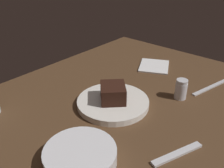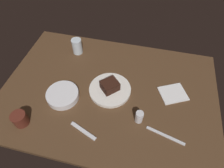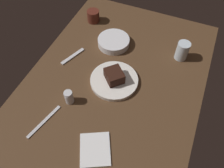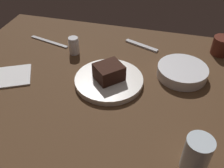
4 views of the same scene
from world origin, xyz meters
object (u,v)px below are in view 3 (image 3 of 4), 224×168
chocolate_cake_slice (115,76)px  salt_shaker (69,97)px  dessert_spoon (73,56)px  butter_knife (44,121)px  folded_napkin (95,149)px  coffee_cup (93,16)px  water_glass (182,51)px  dessert_plate (115,81)px  side_bowl (114,42)px

chocolate_cake_slice → salt_shaker: bearing=140.6°
dessert_spoon → butter_knife: bearing=-148.7°
chocolate_cake_slice → butter_knife: chocolate_cake_slice is taller
dessert_spoon → folded_napkin: dessert_spoon is taller
coffee_cup → dessert_spoon: coffee_cup is taller
salt_shaker → water_glass: 62.08cm
folded_napkin → water_glass: bearing=-17.8°
dessert_plate → folded_napkin: (-34.66, -5.49, -0.69)cm
chocolate_cake_slice → water_glass: size_ratio=0.87×
water_glass → folded_napkin: (-63.10, 20.25, -4.74)cm
chocolate_cake_slice → coffee_cup: chocolate_cake_slice is taller
dessert_plate → water_glass: water_glass is taller
side_bowl → coffee_cup: (13.95, 18.99, 1.61)cm
dessert_spoon → folded_napkin: 52.77cm
coffee_cup → butter_knife: 70.60cm
water_glass → side_bowl: size_ratio=0.58×
water_glass → coffee_cup: (9.45, 55.43, -1.50)cm
dessert_plate → dessert_spoon: (6.78, 27.19, -0.64)cm
dessert_plate → butter_knife: size_ratio=1.23×
coffee_cup → side_bowl: bearing=-126.3°
water_glass → dessert_spoon: bearing=112.3°
dessert_plate → chocolate_cake_slice: 3.65cm
chocolate_cake_slice → side_bowl: chocolate_cake_slice is taller
coffee_cup → folded_napkin: 80.69cm
side_bowl → dessert_spoon: bearing=136.1°
dessert_plate → coffee_cup: coffee_cup is taller
chocolate_cake_slice → dessert_spoon: (6.76, 27.15, -4.29)cm
folded_napkin → salt_shaker: bearing=51.5°
water_glass → dessert_spoon: water_glass is taller
coffee_cup → dessert_spoon: 31.37cm
side_bowl → dessert_spoon: size_ratio=1.16×
chocolate_cake_slice → side_bowl: (23.91, 10.67, -2.72)cm
salt_shaker → butter_knife: bearing=159.0°
coffee_cup → dessert_plate: bearing=-141.9°
dessert_plate → side_bowl: size_ratio=1.34×
dessert_plate → side_bowl: side_bowl is taller
salt_shaker → coffee_cup: (56.20, 14.63, 0.10)cm
dessert_spoon → folded_napkin: bearing=-120.5°
dessert_plate → dessert_spoon: 28.02cm
dessert_plate → butter_knife: dessert_plate is taller
water_glass → folded_napkin: size_ratio=0.71×
salt_shaker → dessert_spoon: size_ratio=0.46×
butter_knife → folded_napkin: bearing=98.3°
chocolate_cake_slice → salt_shaker: size_ratio=1.26×
side_bowl → chocolate_cake_slice: bearing=-156.0°
chocolate_cake_slice → butter_knife: 38.18cm
dessert_spoon → folded_napkin: (-41.43, -32.67, -0.05)cm
side_bowl → coffee_cup: coffee_cup is taller
coffee_cup → chocolate_cake_slice: bearing=-141.9°
side_bowl → butter_knife: 56.79cm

